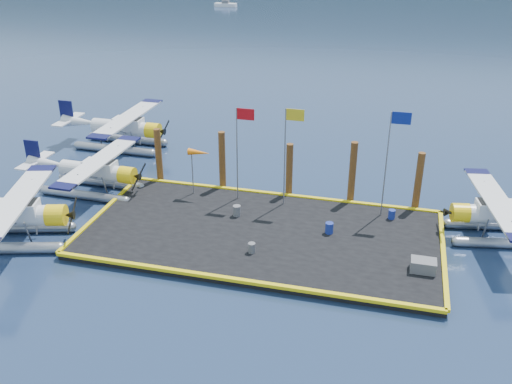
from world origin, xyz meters
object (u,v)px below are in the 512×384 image
piling_4 (418,183)px  piling_1 (222,162)px  drum_4 (392,214)px  flagpole_yellow (288,142)px  piling_0 (159,157)px  seaplane_d (501,217)px  drum_2 (329,228)px  seaplane_b (96,174)px  drum_5 (237,211)px  piling_3 (352,175)px  piling_2 (289,172)px  drum_1 (252,248)px  crate (423,266)px  windsock (199,154)px  seaplane_c (124,130)px  flagpole_blue (391,149)px  flagpole_red (240,140)px  seaplane_a (12,218)px

piling_4 → piling_1: bearing=180.0°
drum_4 → piling_1: bearing=170.1°
flagpole_yellow → piling_0: size_ratio=1.55×
seaplane_d → drum_2: (-9.31, -2.49, -0.68)m
seaplane_b → drum_5: (10.08, -1.48, -0.70)m
piling_3 → seaplane_d: bearing=-13.6°
drum_5 → piling_2: size_ratio=0.17×
piling_2 → piling_3: bearing=0.0°
drum_1 → piling_1: (-4.04, 7.69, 1.42)m
drum_2 → crate: size_ratio=0.50×
flagpole_yellow → windsock: size_ratio=1.99×
seaplane_b → seaplane_c: seaplane_c is taller
drum_4 → piling_1: 11.39m
drum_5 → piling_0: size_ratio=0.16×
flagpole_blue → piling_1: size_ratio=1.55×
seaplane_c → seaplane_d: (26.96, -7.71, -0.14)m
piling_1 → drum_4: bearing=-9.9°
crate → piling_0: bearing=157.4°
drum_2 → drum_4: 4.27m
flagpole_yellow → drum_4: bearing=-3.0°
drum_4 → windsock: bearing=178.4°
drum_5 → piling_4: bearing=20.4°
flagpole_yellow → flagpole_red: bearing=180.0°
windsock → piling_4: piling_4 is taller
seaplane_c → flagpole_blue: bearing=71.5°
seaplane_b → flagpole_yellow: bearing=95.1°
drum_2 → piling_1: piling_1 is taller
drum_1 → drum_5: (-1.94, 3.82, 0.05)m
seaplane_d → piling_3: 8.86m
seaplane_d → piling_3: bearing=66.3°
seaplane_d → flagpole_red: bearing=78.1°
piling_1 → drum_2: bearing=-30.5°
flagpole_red → seaplane_b: bearing=-175.3°
flagpole_yellow → drum_2: bearing=-44.1°
flagpole_red → piling_4: bearing=8.4°
crate → piling_1: size_ratio=0.30×
seaplane_d → piling_4: bearing=55.5°
piling_1 → piling_4: piling_1 is taller
drum_5 → piling_0: bearing=149.6°
flagpole_yellow → piling_4: size_ratio=1.55×
windsock → piling_2: 5.90m
seaplane_b → piling_1: piling_1 is taller
flagpole_blue → piling_3: flagpole_blue is taller
crate → piling_4: (-0.41, 7.25, 1.28)m
seaplane_b → drum_5: seaplane_b is taller
piling_3 → piling_4: bearing=0.0°
piling_3 → flagpole_yellow: bearing=-157.2°
drum_1 → drum_4: bearing=39.0°
seaplane_a → piling_3: size_ratio=2.31×
windsock → piling_2: (5.53, 1.60, -1.33)m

